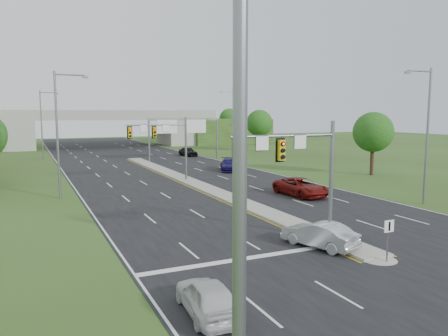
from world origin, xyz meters
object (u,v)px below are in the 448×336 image
car_white (207,297)px  car_far_a (301,187)px  signal_mast_near (300,162)px  sign_gantry (183,127)px  car_far_b (229,165)px  keep_right_sign (388,234)px  overpass (103,131)px  car_silver (319,234)px  signal_mast_far (166,139)px  car_far_c (188,152)px

car_white → car_far_a: car_far_a is taller
signal_mast_near → sign_gantry: size_ratio=0.60×
car_far_b → signal_mast_near: bearing=-86.2°
keep_right_sign → overpass: bearing=90.0°
car_white → car_silver: size_ratio=0.92×
keep_right_sign → sign_gantry: bearing=82.3°
car_far_b → overpass: bearing=121.2°
overpass → car_far_a: bearing=-84.6°
signal_mast_near → car_silver: (0.76, -0.91, -3.98)m
signal_mast_far → keep_right_sign: size_ratio=3.18×
signal_mast_near → signal_mast_far: (0.00, 25.00, 0.00)m
car_far_a → car_far_c: 39.31m
signal_mast_far → car_far_c: size_ratio=1.52×
keep_right_sign → car_far_a: size_ratio=0.38×
sign_gantry → car_far_b: 15.10m
signal_mast_near → car_far_a: (8.65, 12.31, -3.90)m
signal_mast_far → keep_right_sign: bearing=-85.6°
car_far_b → car_white: bearing=-94.3°
car_silver → car_far_b: bearing=-124.5°
signal_mast_far → sign_gantry: size_ratio=0.60×
keep_right_sign → car_far_b: bearing=77.3°
car_far_a → car_far_b: (1.51, 18.30, -0.02)m
signal_mast_far → overpass: overpass is taller
signal_mast_far → car_white: 32.18m
overpass → signal_mast_far: bearing=-92.4°
signal_mast_far → car_far_c: bearing=65.5°
signal_mast_near → car_white: size_ratio=1.74×
keep_right_sign → car_white: 10.41m
keep_right_sign → signal_mast_near: bearing=116.9°
car_white → car_far_c: bearing=-105.5°
signal_mast_far → car_far_c: (12.07, 26.47, -3.92)m
keep_right_sign → car_far_b: (7.89, 35.06, -0.72)m
car_far_b → car_far_c: (1.92, 20.86, 0.01)m
signal_mast_far → overpass: bearing=87.6°
car_silver → car_far_b: size_ratio=0.82×
signal_mast_near → car_far_a: bearing=54.9°
car_far_c → car_silver: bearing=-108.9°
sign_gantry → signal_mast_far: bearing=-114.1°
car_silver → car_far_b: car_far_b is taller
car_white → signal_mast_near: bearing=-139.8°
overpass → keep_right_sign: bearing=-90.0°
signal_mast_far → overpass: 55.13m
car_silver → car_far_a: (7.88, 13.22, 0.08)m
sign_gantry → car_far_c: bearing=64.2°
car_far_a → car_white: bearing=-136.0°
signal_mast_near → car_silver: signal_mast_near is taller
car_far_a → car_far_b: size_ratio=1.08×
sign_gantry → overpass: size_ratio=0.14×
car_far_a → sign_gantry: bearing=85.9°
signal_mast_far → car_far_b: (10.15, 5.61, -3.93)m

